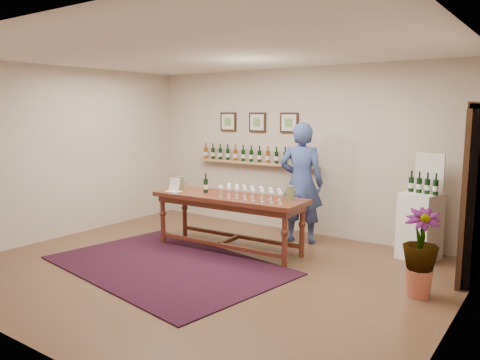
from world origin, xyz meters
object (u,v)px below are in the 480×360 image
Objects in this scene: tasting_table at (229,204)px; display_pedestal at (420,226)px; person at (301,183)px; potted_plant at (420,253)px.

display_pedestal is at bearing 23.82° from tasting_table.
person is (0.67, 1.02, 0.24)m from tasting_table.
display_pedestal is at bearing 104.49° from potted_plant.
person is (-1.78, -0.19, 0.48)m from display_pedestal.
display_pedestal is 1.47m from potted_plant.
person is at bearing -173.76° from display_pedestal.
person is at bearing 54.23° from tasting_table.
display_pedestal is (2.45, 1.21, -0.24)m from tasting_table.
person reaches higher than display_pedestal.
tasting_table is 2.74m from display_pedestal.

